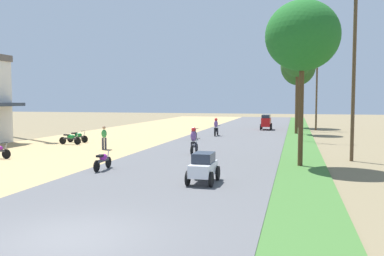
{
  "coord_description": "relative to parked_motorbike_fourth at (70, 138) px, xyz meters",
  "views": [
    {
      "loc": [
        5.31,
        -8.85,
        3.48
      ],
      "look_at": [
        -0.74,
        15.2,
        1.74
      ],
      "focal_mm": 38.53,
      "sensor_mm": 36.0,
      "label": 1
    }
  ],
  "objects": [
    {
      "name": "car_van_red",
      "position": [
        13.31,
        18.55,
        0.47
      ],
      "size": [
        1.19,
        2.41,
        1.67
      ],
      "color": "red",
      "rests_on": "road_strip"
    },
    {
      "name": "median_tree_second",
      "position": [
        16.55,
        14.36,
        6.82
      ],
      "size": [
        3.03,
        3.03,
        9.16
      ],
      "color": "#4C351E",
      "rests_on": "median_strip"
    },
    {
      "name": "motorbike_ahead_second",
      "position": [
        7.5,
        -9.73,
        0.02
      ],
      "size": [
        0.54,
        1.8,
        0.94
      ],
      "color": "black",
      "rests_on": "road_strip"
    },
    {
      "name": "ground_plane",
      "position": [
        11.13,
        -18.87,
        -0.55
      ],
      "size": [
        180.0,
        180.0,
        0.0
      ],
      "primitive_type": "plane",
      "color": "#7A6B4C"
    },
    {
      "name": "road_strip",
      "position": [
        11.13,
        -18.87,
        -0.51
      ],
      "size": [
        9.0,
        140.0,
        0.08
      ],
      "primitive_type": "cube",
      "color": "#565659",
      "rests_on": "ground"
    },
    {
      "name": "streetlamp_mid",
      "position": [
        16.93,
        18.99,
        4.08
      ],
      "size": [
        3.16,
        0.2,
        7.95
      ],
      "color": "gray",
      "rests_on": "median_strip"
    },
    {
      "name": "motorbike_ahead_third",
      "position": [
        10.34,
        -2.94,
        0.3
      ],
      "size": [
        0.54,
        1.8,
        1.66
      ],
      "color": "black",
      "rests_on": "road_strip"
    },
    {
      "name": "utility_pole_far",
      "position": [
        18.69,
        20.09,
        3.87
      ],
      "size": [
        1.8,
        0.2,
        8.46
      ],
      "color": "brown",
      "rests_on": "ground"
    },
    {
      "name": "motorbike_ahead_fourth",
      "position": [
        8.24,
        5.6,
        0.02
      ],
      "size": [
        0.54,
        1.8,
        0.94
      ],
      "color": "black",
      "rests_on": "road_strip"
    },
    {
      "name": "parked_motorbike_fifth",
      "position": [
        -0.21,
        1.46,
        0.0
      ],
      "size": [
        1.8,
        0.54,
        0.94
      ],
      "color": "black",
      "rests_on": "dirt_shoulder"
    },
    {
      "name": "car_hatchback_white",
      "position": [
        12.86,
        -11.56,
        0.19
      ],
      "size": [
        1.04,
        2.0,
        1.23
      ],
      "color": "silver",
      "rests_on": "road_strip"
    },
    {
      "name": "motorbike_ahead_fifth",
      "position": [
        9.35,
        9.68,
        0.3
      ],
      "size": [
        0.54,
        1.8,
        1.66
      ],
      "color": "black",
      "rests_on": "road_strip"
    },
    {
      "name": "median_tree_nearest",
      "position": [
        16.72,
        -5.99,
        6.09
      ],
      "size": [
        3.73,
        3.73,
        8.39
      ],
      "color": "#4C351E",
      "rests_on": "median_strip"
    },
    {
      "name": "streetlamp_near",
      "position": [
        16.93,
        6.99,
        3.78
      ],
      "size": [
        3.16,
        0.2,
        7.36
      ],
      "color": "gray",
      "rests_on": "median_strip"
    },
    {
      "name": "utility_pole_near",
      "position": [
        19.55,
        -3.27,
        4.41
      ],
      "size": [
        1.8,
        0.2,
        9.54
      ],
      "color": "brown",
      "rests_on": "ground"
    },
    {
      "name": "median_tree_third",
      "position": [
        16.67,
        23.6,
        6.87
      ],
      "size": [
        4.14,
        4.14,
        9.74
      ],
      "color": "#4C351E",
      "rests_on": "median_strip"
    },
    {
      "name": "parked_motorbike_fourth",
      "position": [
        0.0,
        0.0,
        0.0
      ],
      "size": [
        1.8,
        0.54,
        0.94
      ],
      "color": "black",
      "rests_on": "dirt_shoulder"
    },
    {
      "name": "pedestrian_on_shoulder",
      "position": [
        3.96,
        -2.39,
        0.41
      ],
      "size": [
        0.43,
        0.39,
        1.62
      ],
      "color": "#33333D",
      "rests_on": "dirt_shoulder"
    }
  ]
}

